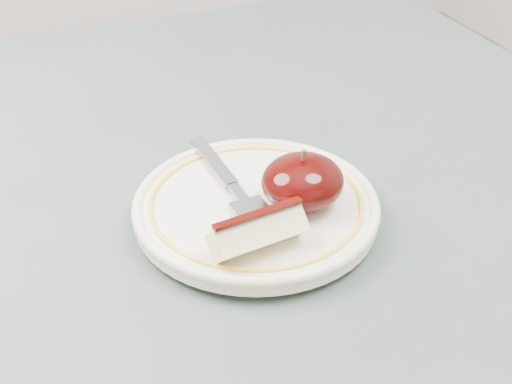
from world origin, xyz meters
name	(u,v)px	position (x,y,z in m)	size (l,w,h in m)	color
table	(208,296)	(0.00, 0.00, 0.66)	(0.90, 0.90, 0.75)	brown
plate	(256,206)	(0.04, -0.02, 0.76)	(0.20, 0.20, 0.02)	beige
apple_half	(303,182)	(0.07, -0.04, 0.79)	(0.07, 0.06, 0.05)	black
apple_wedge	(258,232)	(0.02, -0.08, 0.78)	(0.07, 0.04, 0.03)	beige
fork	(233,186)	(0.03, 0.00, 0.77)	(0.03, 0.16, 0.00)	gray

